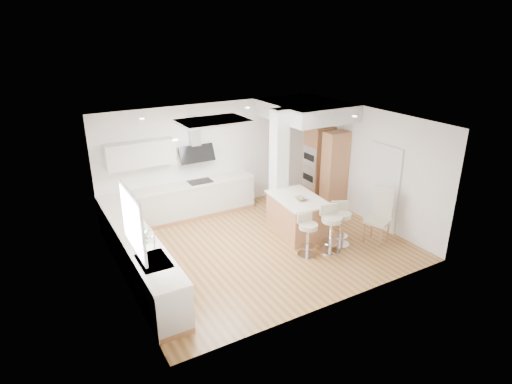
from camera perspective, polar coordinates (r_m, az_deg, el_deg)
ground at (r=9.66m, az=0.69°, el=-7.04°), size 6.00×6.00×0.00m
ceiling at (r=9.66m, az=0.69°, el=-7.04°), size 6.00×5.00×0.02m
wall_back at (r=11.19m, az=-5.81°, el=4.69°), size 6.00×0.04×2.80m
wall_left at (r=8.09m, az=-17.92°, el=-3.06°), size 0.04×5.00×2.80m
wall_right at (r=10.83m, az=14.56°, el=3.52°), size 0.04×5.00×2.80m
skylight at (r=8.85m, az=-5.70°, el=9.35°), size 4.10×2.10×0.06m
window_left at (r=7.17m, az=-16.21°, el=-3.49°), size 0.06×1.28×1.07m
doorway_right at (r=10.55m, az=16.49°, el=0.53°), size 0.05×1.00×2.10m
counter_left at (r=8.76m, az=-15.64°, el=-7.73°), size 0.63×4.50×1.35m
counter_back at (r=10.85m, az=-9.46°, el=0.02°), size 3.62×0.63×2.50m
pillar at (r=10.36m, az=3.07°, el=3.39°), size 0.35×0.35×2.80m
soffit at (r=11.00m, az=6.59°, el=10.81°), size 1.78×2.20×0.40m
oven_column at (r=11.60m, az=9.08°, el=3.32°), size 0.63×1.21×2.10m
peninsula at (r=10.03m, az=5.50°, el=-3.11°), size 1.11×1.56×0.97m
bar_stool_a at (r=9.10m, az=6.88°, el=-5.42°), size 0.43×0.43×0.93m
bar_stool_b at (r=9.31m, az=9.95°, el=-4.54°), size 0.56×0.56×1.04m
bar_stool_c at (r=9.62m, az=11.22°, el=-3.90°), size 0.58×0.58×1.00m
dining_chair at (r=9.98m, az=16.25°, el=-2.68°), size 0.64×0.64×1.27m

